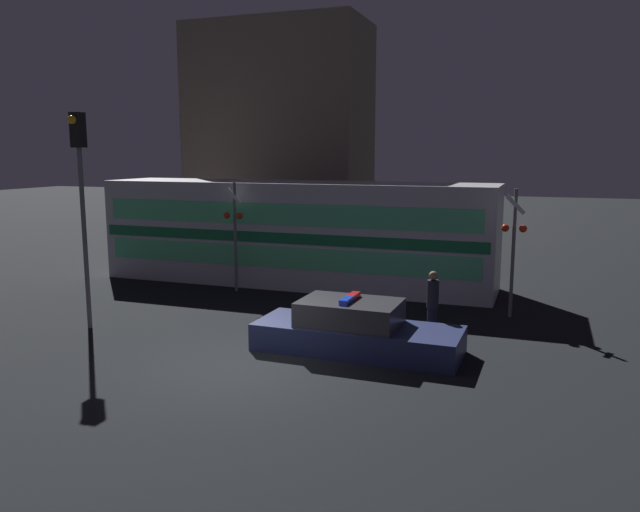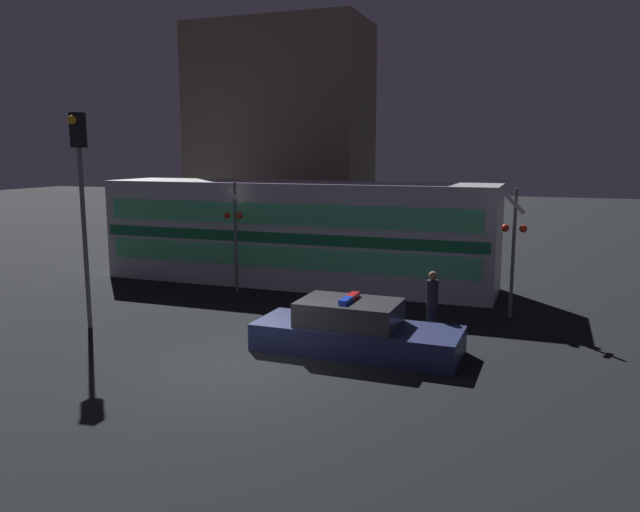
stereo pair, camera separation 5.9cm
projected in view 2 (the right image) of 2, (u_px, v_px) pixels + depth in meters
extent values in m
plane|color=black|center=(241.00, 368.00, 13.86)|extent=(120.00, 120.00, 0.00)
cube|color=silver|center=(296.00, 233.00, 22.63)|extent=(14.30, 2.91, 3.70)
cube|color=#19723F|center=(279.00, 238.00, 21.27)|extent=(14.02, 0.03, 0.37)
cube|color=#59D88C|center=(279.00, 257.00, 21.38)|extent=(13.59, 0.02, 0.74)
cube|color=#59D88C|center=(279.00, 214.00, 21.14)|extent=(13.59, 0.02, 0.74)
cube|color=navy|center=(357.00, 338.00, 14.95)|extent=(4.97, 1.88, 0.65)
cube|color=#333338|center=(349.00, 313.00, 14.92)|extent=(2.40, 1.62, 0.58)
cube|color=blue|center=(346.00, 301.00, 14.62)|extent=(0.21, 0.54, 0.12)
cube|color=red|center=(353.00, 296.00, 15.11)|extent=(0.21, 0.54, 0.12)
cylinder|color=black|center=(432.00, 324.00, 15.86)|extent=(0.26, 0.26, 0.85)
cylinder|color=black|center=(432.00, 294.00, 15.73)|extent=(0.30, 0.30, 0.71)
sphere|color=#8C664C|center=(433.00, 276.00, 15.66)|extent=(0.23, 0.23, 0.23)
cylinder|color=slate|center=(513.00, 254.00, 17.85)|extent=(0.10, 0.10, 3.73)
sphere|color=red|center=(505.00, 228.00, 17.70)|extent=(0.22, 0.22, 0.22)
sphere|color=red|center=(523.00, 229.00, 17.54)|extent=(0.22, 0.22, 0.22)
cube|color=white|center=(516.00, 205.00, 17.55)|extent=(0.58, 0.03, 0.58)
cylinder|color=slate|center=(236.00, 237.00, 21.30)|extent=(0.10, 0.10, 3.75)
sphere|color=red|center=(227.00, 215.00, 21.15)|extent=(0.22, 0.22, 0.22)
sphere|color=red|center=(240.00, 216.00, 20.98)|extent=(0.22, 0.22, 0.22)
cube|color=white|center=(234.00, 196.00, 21.00)|extent=(0.58, 0.03, 0.58)
cylinder|color=slate|center=(85.00, 240.00, 16.66)|extent=(0.12, 0.12, 4.86)
cube|color=black|center=(78.00, 130.00, 16.19)|extent=(0.30, 0.30, 0.90)
sphere|color=gold|center=(72.00, 120.00, 15.97)|extent=(0.23, 0.23, 0.23)
cube|color=#726656|center=(280.00, 140.00, 29.53)|extent=(8.20, 4.25, 10.62)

